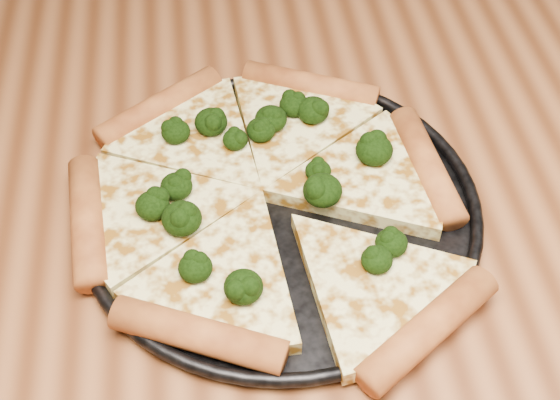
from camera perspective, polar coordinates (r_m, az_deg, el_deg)
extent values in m
cube|color=brown|center=(0.63, 6.49, -5.99)|extent=(1.20, 0.90, 0.04)
cylinder|color=black|center=(0.64, 0.00, -0.77)|extent=(0.33, 0.33, 0.01)
torus|color=black|center=(0.64, 0.00, -0.36)|extent=(0.34, 0.34, 0.01)
cylinder|color=#CD7033|center=(0.67, 10.89, 2.52)|extent=(0.04, 0.13, 0.03)
cylinder|color=#CD7033|center=(0.74, 2.29, 8.51)|extent=(0.13, 0.08, 0.03)
cylinder|color=#CD7033|center=(0.72, -8.98, 6.84)|extent=(0.12, 0.10, 0.03)
cylinder|color=#CD7033|center=(0.64, -14.17, -1.50)|extent=(0.04, 0.13, 0.03)
cylinder|color=#CD7033|center=(0.56, -6.10, -9.95)|extent=(0.13, 0.08, 0.03)
cylinder|color=#CD7033|center=(0.57, 11.00, -9.42)|extent=(0.12, 0.10, 0.03)
ellipsoid|color=black|center=(0.68, -0.69, 6.07)|extent=(0.03, 0.03, 0.02)
ellipsoid|color=black|center=(0.68, -5.17, 5.82)|extent=(0.03, 0.03, 0.02)
ellipsoid|color=black|center=(0.68, -1.44, 5.25)|extent=(0.03, 0.03, 0.02)
ellipsoid|color=black|center=(0.66, 7.04, 3.74)|extent=(0.03, 0.03, 0.02)
ellipsoid|color=black|center=(0.67, -3.36, 4.54)|extent=(0.02, 0.02, 0.02)
ellipsoid|color=black|center=(0.63, -7.74, 1.01)|extent=(0.03, 0.03, 0.02)
ellipsoid|color=black|center=(0.68, -7.78, 5.07)|extent=(0.03, 0.03, 0.02)
ellipsoid|color=black|center=(0.70, 1.03, 7.11)|extent=(0.03, 0.03, 0.02)
ellipsoid|color=black|center=(0.69, 2.48, 6.71)|extent=(0.03, 0.03, 0.02)
ellipsoid|color=black|center=(0.58, 7.23, -4.44)|extent=(0.02, 0.02, 0.02)
ellipsoid|color=black|center=(0.62, 3.19, 0.72)|extent=(0.03, 0.03, 0.02)
ellipsoid|color=black|center=(0.62, -9.49, -0.41)|extent=(0.03, 0.03, 0.02)
ellipsoid|color=black|center=(0.56, -2.74, -6.48)|extent=(0.03, 0.03, 0.02)
ellipsoid|color=black|center=(0.64, 2.86, 2.19)|extent=(0.02, 0.02, 0.02)
ellipsoid|color=black|center=(0.58, -6.33, -5.02)|extent=(0.03, 0.03, 0.02)
ellipsoid|color=black|center=(0.61, -7.34, -1.37)|extent=(0.03, 0.03, 0.02)
ellipsoid|color=black|center=(0.60, 8.30, -3.19)|extent=(0.03, 0.03, 0.02)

